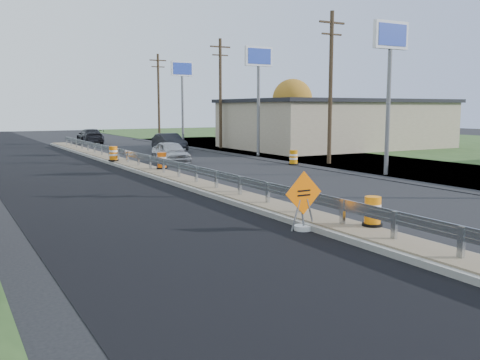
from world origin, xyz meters
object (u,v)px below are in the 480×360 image
barrel_shoulder_near (294,158)px  car_dark_far (90,136)px  barrel_median_near (373,212)px  barrel_median_mid (162,161)px  barrel_median_far (113,154)px  car_silver (171,152)px  car_dark_mid (169,142)px  caution_sign (303,216)px

barrel_shoulder_near → car_dark_far: (-6.10, 26.40, 0.30)m
barrel_median_near → barrel_median_mid: 16.23m
barrel_median_far → car_silver: car_silver is taller
barrel_median_mid → car_dark_far: 26.53m
barrel_shoulder_near → car_dark_far: 27.10m
barrel_median_mid → car_dark_mid: (5.86, 13.59, 0.07)m
car_silver → car_dark_far: bearing=94.2°
barrel_median_mid → car_dark_far: (2.58, 26.41, 0.08)m
caution_sign → barrel_median_mid: 15.02m
barrel_median_near → barrel_shoulder_near: bearing=61.9°
barrel_shoulder_near → car_dark_mid: 13.87m
caution_sign → barrel_median_near: (1.45, -1.28, 0.19)m
car_silver → car_dark_mid: car_dark_mid is taller
barrel_median_near → barrel_median_far: bearing=92.9°
caution_sign → car_dark_mid: 29.45m
barrel_median_near → car_silver: 20.72m
caution_sign → car_dark_mid: (7.28, 28.54, 0.29)m
barrel_shoulder_near → car_silver: bearing=145.7°
caution_sign → car_dark_far: size_ratio=0.34×
barrel_median_mid → car_silver: 4.93m
barrel_median_near → barrel_median_mid: (-0.03, 16.23, 0.03)m
barrel_median_far → car_dark_mid: (6.93, 8.03, 0.06)m
caution_sign → barrel_shoulder_near: size_ratio=1.89×
barrel_median_mid → barrel_shoulder_near: 8.68m
caution_sign → barrel_median_far: bearing=88.2°
car_silver → barrel_median_mid: bearing=-112.5°
barrel_median_near → barrel_median_mid: barrel_median_mid is taller
caution_sign → car_dark_mid: bearing=74.9°
barrel_median_far → car_silver: bearing=-19.5°
barrel_median_near → car_silver: car_silver is taller
car_dark_mid → car_dark_far: car_dark_far is taller
barrel_median_mid → barrel_median_near: bearing=-89.9°
barrel_median_near → barrel_shoulder_near: barrel_median_near is taller
barrel_median_near → barrel_median_far: (-1.10, 21.79, 0.04)m
caution_sign → car_dark_far: caution_sign is taller
caution_sign → barrel_median_mid: caution_sign is taller
car_dark_far → barrel_median_mid: bearing=88.3°
car_silver → barrel_median_far: bearing=165.6°
barrel_median_near → barrel_median_mid: size_ratio=0.94×
caution_sign → car_silver: caution_sign is taller
caution_sign → barrel_median_near: size_ratio=2.08×
caution_sign → car_dark_far: 41.55m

